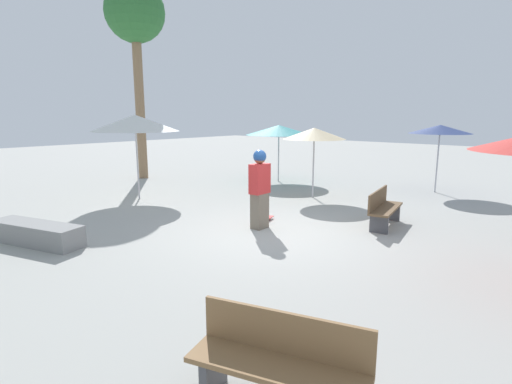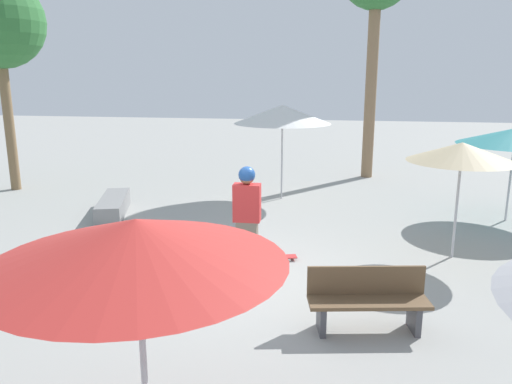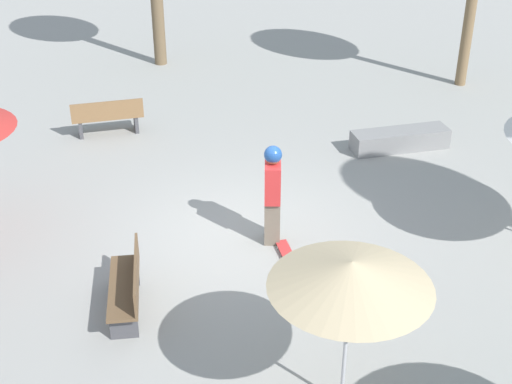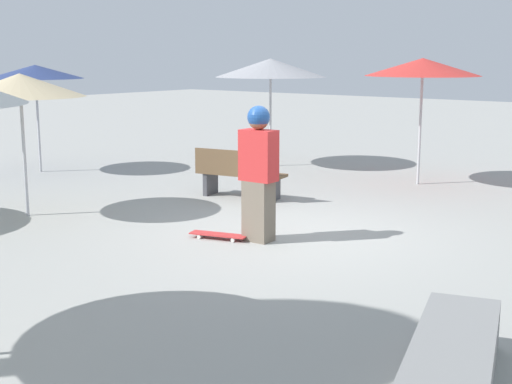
{
  "view_description": "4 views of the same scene",
  "coord_description": "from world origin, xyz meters",
  "px_view_note": "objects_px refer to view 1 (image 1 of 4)",
  "views": [
    {
      "loc": [
        5.25,
        -6.6,
        2.57
      ],
      "look_at": [
        -0.52,
        0.04,
        0.86
      ],
      "focal_mm": 28.0,
      "sensor_mm": 36.0,
      "label": 1
    },
    {
      "loc": [
        7.88,
        1.73,
        3.37
      ],
      "look_at": [
        -0.43,
        0.34,
        1.37
      ],
      "focal_mm": 35.0,
      "sensor_mm": 36.0,
      "label": 2
    },
    {
      "loc": [
        -0.77,
        10.59,
        6.76
      ],
      "look_at": [
        -0.24,
        0.22,
        0.99
      ],
      "focal_mm": 50.0,
      "sensor_mm": 36.0,
      "label": 3
    },
    {
      "loc": [
        -7.82,
        -5.52,
        2.45
      ],
      "look_at": [
        -0.76,
        0.01,
        0.72
      ],
      "focal_mm": 50.0,
      "sensor_mm": 36.0,
      "label": 4
    }
  ],
  "objects_px": {
    "bench_far": "(383,208)",
    "palm_tree_far_back": "(135,18)",
    "skater_main": "(260,187)",
    "bench_near": "(279,364)",
    "concrete_ledge": "(36,233)",
    "shade_umbrella_white": "(135,123)",
    "skateboard": "(264,220)",
    "shade_umbrella_navy": "(440,129)",
    "shade_umbrella_teal": "(279,130)",
    "shade_umbrella_tan": "(314,134)"
  },
  "relations": [
    {
      "from": "skater_main",
      "to": "shade_umbrella_white",
      "type": "distance_m",
      "value": 5.15
    },
    {
      "from": "bench_near",
      "to": "shade_umbrella_teal",
      "type": "bearing_deg",
      "value": -69.64
    },
    {
      "from": "bench_far",
      "to": "shade_umbrella_teal",
      "type": "distance_m",
      "value": 6.95
    },
    {
      "from": "bench_far",
      "to": "skateboard",
      "type": "bearing_deg",
      "value": -67.0
    },
    {
      "from": "bench_near",
      "to": "shade_umbrella_tan",
      "type": "distance_m",
      "value": 9.5
    },
    {
      "from": "concrete_ledge",
      "to": "shade_umbrella_tan",
      "type": "height_order",
      "value": "shade_umbrella_tan"
    },
    {
      "from": "shade_umbrella_teal",
      "to": "palm_tree_far_back",
      "type": "relative_size",
      "value": 0.34
    },
    {
      "from": "skater_main",
      "to": "shade_umbrella_navy",
      "type": "xyz_separation_m",
      "value": [
        1.66,
        7.17,
        1.12
      ]
    },
    {
      "from": "skater_main",
      "to": "concrete_ledge",
      "type": "distance_m",
      "value": 4.74
    },
    {
      "from": "skater_main",
      "to": "shade_umbrella_tan",
      "type": "relative_size",
      "value": 0.83
    },
    {
      "from": "shade_umbrella_white",
      "to": "shade_umbrella_teal",
      "type": "distance_m",
      "value": 5.62
    },
    {
      "from": "skateboard",
      "to": "bench_far",
      "type": "height_order",
      "value": "bench_far"
    },
    {
      "from": "concrete_ledge",
      "to": "bench_far",
      "type": "height_order",
      "value": "bench_far"
    },
    {
      "from": "shade_umbrella_white",
      "to": "shade_umbrella_navy",
      "type": "height_order",
      "value": "shade_umbrella_white"
    },
    {
      "from": "bench_near",
      "to": "shade_umbrella_white",
      "type": "distance_m",
      "value": 10.0
    },
    {
      "from": "skater_main",
      "to": "bench_near",
      "type": "height_order",
      "value": "skater_main"
    },
    {
      "from": "shade_umbrella_white",
      "to": "palm_tree_far_back",
      "type": "bearing_deg",
      "value": 144.67
    },
    {
      "from": "bench_far",
      "to": "shade_umbrella_teal",
      "type": "relative_size",
      "value": 0.65
    },
    {
      "from": "bench_near",
      "to": "shade_umbrella_navy",
      "type": "bearing_deg",
      "value": -96.61
    },
    {
      "from": "bench_near",
      "to": "skateboard",
      "type": "bearing_deg",
      "value": -66.5
    },
    {
      "from": "bench_near",
      "to": "shade_umbrella_navy",
      "type": "distance_m",
      "value": 11.75
    },
    {
      "from": "bench_far",
      "to": "shade_umbrella_navy",
      "type": "height_order",
      "value": "shade_umbrella_navy"
    },
    {
      "from": "shade_umbrella_tan",
      "to": "palm_tree_far_back",
      "type": "bearing_deg",
      "value": -170.53
    },
    {
      "from": "bench_far",
      "to": "palm_tree_far_back",
      "type": "relative_size",
      "value": 0.22
    },
    {
      "from": "bench_near",
      "to": "shade_umbrella_teal",
      "type": "relative_size",
      "value": 0.65
    },
    {
      "from": "shade_umbrella_tan",
      "to": "shade_umbrella_teal",
      "type": "bearing_deg",
      "value": 147.31
    },
    {
      "from": "skater_main",
      "to": "concrete_ledge",
      "type": "relative_size",
      "value": 0.81
    },
    {
      "from": "bench_near",
      "to": "palm_tree_far_back",
      "type": "distance_m",
      "value": 15.2
    },
    {
      "from": "concrete_ledge",
      "to": "shade_umbrella_white",
      "type": "bearing_deg",
      "value": 120.66
    },
    {
      "from": "concrete_ledge",
      "to": "skater_main",
      "type": "bearing_deg",
      "value": 55.15
    },
    {
      "from": "skateboard",
      "to": "concrete_ledge",
      "type": "xyz_separation_m",
      "value": [
        -2.41,
        -4.32,
        0.16
      ]
    },
    {
      "from": "skater_main",
      "to": "shade_umbrella_teal",
      "type": "height_order",
      "value": "shade_umbrella_teal"
    },
    {
      "from": "bench_near",
      "to": "bench_far",
      "type": "height_order",
      "value": "same"
    },
    {
      "from": "bench_near",
      "to": "shade_umbrella_teal",
      "type": "xyz_separation_m",
      "value": [
        -7.59,
        9.77,
        1.56
      ]
    },
    {
      "from": "shade_umbrella_navy",
      "to": "shade_umbrella_tan",
      "type": "xyz_separation_m",
      "value": [
        -2.66,
        -3.41,
        -0.1
      ]
    },
    {
      "from": "skater_main",
      "to": "shade_umbrella_navy",
      "type": "height_order",
      "value": "shade_umbrella_navy"
    },
    {
      "from": "skater_main",
      "to": "shade_umbrella_navy",
      "type": "bearing_deg",
      "value": -14.96
    },
    {
      "from": "shade_umbrella_navy",
      "to": "bench_near",
      "type": "bearing_deg",
      "value": -79.13
    },
    {
      "from": "bench_near",
      "to": "shade_umbrella_white",
      "type": "relative_size",
      "value": 0.63
    },
    {
      "from": "concrete_ledge",
      "to": "palm_tree_far_back",
      "type": "xyz_separation_m",
      "value": [
        -5.78,
        6.35,
        6.01
      ]
    },
    {
      "from": "skater_main",
      "to": "skateboard",
      "type": "height_order",
      "value": "skater_main"
    },
    {
      "from": "shade_umbrella_navy",
      "to": "shade_umbrella_tan",
      "type": "bearing_deg",
      "value": -127.95
    },
    {
      "from": "shade_umbrella_teal",
      "to": "concrete_ledge",
      "type": "bearing_deg",
      "value": -83.5
    },
    {
      "from": "concrete_ledge",
      "to": "shade_umbrella_white",
      "type": "height_order",
      "value": "shade_umbrella_white"
    },
    {
      "from": "bench_far",
      "to": "shade_umbrella_navy",
      "type": "distance_m",
      "value": 5.42
    },
    {
      "from": "bench_near",
      "to": "bench_far",
      "type": "relative_size",
      "value": 1.0
    },
    {
      "from": "bench_near",
      "to": "shade_umbrella_white",
      "type": "height_order",
      "value": "shade_umbrella_white"
    },
    {
      "from": "skateboard",
      "to": "bench_near",
      "type": "height_order",
      "value": "bench_near"
    },
    {
      "from": "bench_far",
      "to": "shade_umbrella_teal",
      "type": "height_order",
      "value": "shade_umbrella_teal"
    },
    {
      "from": "skater_main",
      "to": "bench_near",
      "type": "bearing_deg",
      "value": -139.79
    }
  ]
}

